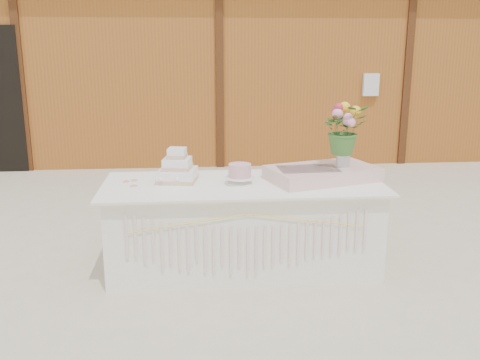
# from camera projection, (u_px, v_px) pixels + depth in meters

# --- Properties ---
(ground) EXTENTS (80.00, 80.00, 0.00)m
(ground) POSITION_uv_depth(u_px,v_px,m) (243.00, 266.00, 4.78)
(ground) COLOR beige
(ground) RESTS_ON ground
(barn) EXTENTS (12.60, 4.60, 3.30)m
(barn) POSITION_uv_depth(u_px,v_px,m) (214.00, 57.00, 10.15)
(barn) COLOR #96521F
(barn) RESTS_ON ground
(cake_table) EXTENTS (2.40, 1.00, 0.77)m
(cake_table) POSITION_uv_depth(u_px,v_px,m) (243.00, 225.00, 4.68)
(cake_table) COLOR white
(cake_table) RESTS_ON ground
(wedding_cake) EXTENTS (0.37, 0.37, 0.29)m
(wedding_cake) POSITION_uv_depth(u_px,v_px,m) (177.00, 170.00, 4.63)
(wedding_cake) COLOR white
(wedding_cake) RESTS_ON cake_table
(pink_cake_stand) EXTENTS (0.24, 0.24, 0.18)m
(pink_cake_stand) POSITION_uv_depth(u_px,v_px,m) (240.00, 173.00, 4.53)
(pink_cake_stand) COLOR white
(pink_cake_stand) RESTS_ON cake_table
(satin_runner) EXTENTS (1.04, 0.79, 0.12)m
(satin_runner) POSITION_uv_depth(u_px,v_px,m) (322.00, 173.00, 4.68)
(satin_runner) COLOR beige
(satin_runner) RESTS_ON cake_table
(flower_vase) EXTENTS (0.12, 0.12, 0.16)m
(flower_vase) POSITION_uv_depth(u_px,v_px,m) (343.00, 158.00, 4.66)
(flower_vase) COLOR silver
(flower_vase) RESTS_ON satin_runner
(bouquet) EXTENTS (0.43, 0.38, 0.43)m
(bouquet) POSITION_uv_depth(u_px,v_px,m) (345.00, 124.00, 4.59)
(bouquet) COLOR #386729
(bouquet) RESTS_ON flower_vase
(loose_flowers) EXTENTS (0.24, 0.32, 0.02)m
(loose_flowers) POSITION_uv_depth(u_px,v_px,m) (131.00, 184.00, 4.52)
(loose_flowers) COLOR pink
(loose_flowers) RESTS_ON cake_table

